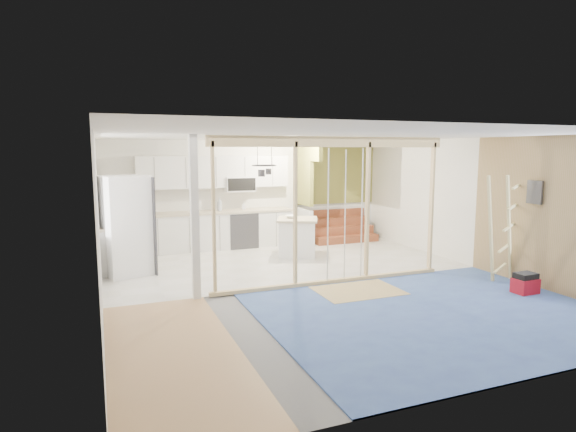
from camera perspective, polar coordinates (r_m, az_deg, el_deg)
name	(u,v)px	position (r m, az deg, el deg)	size (l,w,h in m)	color
room	(317,212)	(8.28, 3.43, 0.45)	(7.01, 8.01, 2.61)	slate
floor_overlays	(318,284)	(8.62, 3.63, -8.01)	(7.00, 8.00, 0.03)	silver
stud_frame	(302,195)	(8.14, 1.71, 2.49)	(4.66, 0.14, 2.60)	#D6B483
base_cabinets	(190,234)	(11.13, -11.58, -2.14)	(4.45, 2.24, 0.93)	white
upper_cabinets	(217,173)	(11.57, -8.40, 5.06)	(3.60, 0.41, 0.85)	white
green_partition	(329,205)	(12.47, 4.87, 1.27)	(2.25, 1.51, 2.60)	olive
pot_rack	(264,168)	(9.86, -2.81, 5.69)	(0.52, 0.52, 0.72)	black
sheathing_panel	(567,217)	(8.89, 30.17, -0.10)	(0.02, 4.00, 2.60)	#A37E58
electrical_panel	(535,192)	(9.20, 27.20, 2.53)	(0.04, 0.30, 0.40)	#3C3C41
ceiling_light	(318,142)	(11.52, 3.52, 8.70)	(0.32, 0.32, 0.08)	#FFEABF
fridge	(126,226)	(9.55, -18.64, -1.11)	(1.04, 1.00, 1.89)	white
island	(297,237)	(10.74, 1.11, -2.56)	(1.16, 1.16, 0.86)	white
bowl	(291,217)	(10.74, 0.40, -0.06)	(0.26, 0.26, 0.06)	white
soap_bottle_a	(219,204)	(11.49, -8.13, 1.39)	(0.12, 0.12, 0.32)	#A3AAB5
soap_bottle_b	(244,205)	(11.78, -5.26, 1.27)	(0.08, 0.09, 0.19)	white
toolbox	(525,284)	(8.91, 26.30, -7.23)	(0.38, 0.29, 0.36)	maroon
ladder	(502,229)	(9.31, 24.07, -1.38)	(1.02, 0.21, 1.92)	#E0D389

